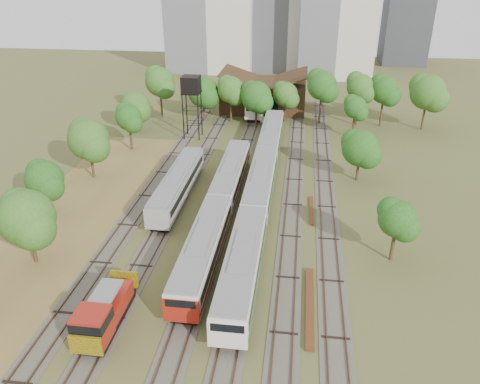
# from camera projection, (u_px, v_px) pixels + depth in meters

# --- Properties ---
(ground) EXTENTS (240.00, 240.00, 0.00)m
(ground) POSITION_uv_depth(u_px,v_px,m) (218.00, 294.00, 40.91)
(ground) COLOR #475123
(ground) RESTS_ON ground
(dry_grass_patch) EXTENTS (14.00, 60.00, 0.04)m
(dry_grass_patch) POSITION_uv_depth(u_px,v_px,m) (65.00, 233.00, 50.14)
(dry_grass_patch) COLOR brown
(dry_grass_patch) RESTS_ON ground
(tracks) EXTENTS (24.60, 80.00, 0.19)m
(tracks) POSITION_uv_depth(u_px,v_px,m) (245.00, 177.00, 63.21)
(tracks) COLOR #4C473D
(tracks) RESTS_ON ground
(railcar_red_set) EXTENTS (2.90, 34.58, 3.58)m
(railcar_red_set) POSITION_uv_depth(u_px,v_px,m) (219.00, 207.00, 51.41)
(railcar_red_set) COLOR black
(railcar_red_set) RESTS_ON ground
(railcar_green_set) EXTENTS (2.99, 52.07, 3.70)m
(railcar_green_set) POSITION_uv_depth(u_px,v_px,m) (261.00, 184.00, 56.71)
(railcar_green_set) COLOR black
(railcar_green_set) RESTS_ON ground
(railcar_rear) EXTENTS (3.10, 16.08, 3.83)m
(railcar_rear) POSITION_uv_depth(u_px,v_px,m) (258.00, 102.00, 90.01)
(railcar_rear) COLOR black
(railcar_rear) RESTS_ON ground
(shunter_locomotive) EXTENTS (2.50, 8.10, 3.27)m
(shunter_locomotive) POSITION_uv_depth(u_px,v_px,m) (103.00, 315.00, 36.20)
(shunter_locomotive) COLOR black
(shunter_locomotive) RESTS_ON ground
(old_grey_coach) EXTENTS (2.73, 18.00, 3.37)m
(old_grey_coach) POSITION_uv_depth(u_px,v_px,m) (178.00, 185.00, 56.80)
(old_grey_coach) COLOR black
(old_grey_coach) RESTS_ON ground
(water_tower) EXTENTS (2.91, 2.91, 10.09)m
(water_tower) POSITION_uv_depth(u_px,v_px,m) (191.00, 86.00, 73.93)
(water_tower) COLOR black
(water_tower) RESTS_ON ground
(rail_pile_near) EXTENTS (0.68, 10.26, 0.34)m
(rail_pile_near) POSITION_uv_depth(u_px,v_px,m) (310.00, 305.00, 39.33)
(rail_pile_near) COLOR brown
(rail_pile_near) RESTS_ON ground
(rail_pile_far) EXTENTS (0.43, 6.85, 0.22)m
(rail_pile_far) POSITION_uv_depth(u_px,v_px,m) (311.00, 210.00, 54.59)
(rail_pile_far) COLOR brown
(rail_pile_far) RESTS_ON ground
(maintenance_shed) EXTENTS (16.45, 11.55, 7.58)m
(maintenance_shed) POSITION_uv_depth(u_px,v_px,m) (264.00, 94.00, 91.32)
(maintenance_shed) COLOR #321F12
(maintenance_shed) RESTS_ON ground
(tree_band_left) EXTENTS (8.72, 52.91, 8.10)m
(tree_band_left) POSITION_uv_depth(u_px,v_px,m) (66.00, 165.00, 54.48)
(tree_band_left) COLOR #382616
(tree_band_left) RESTS_ON ground
(tree_band_far) EXTENTS (52.13, 7.82, 9.48)m
(tree_band_far) POSITION_uv_depth(u_px,v_px,m) (291.00, 90.00, 81.66)
(tree_band_far) COLOR #382616
(tree_band_far) RESTS_ON ground
(tree_band_right) EXTENTS (5.81, 39.33, 6.92)m
(tree_band_right) POSITION_uv_depth(u_px,v_px,m) (365.00, 148.00, 60.07)
(tree_band_right) COLOR #382616
(tree_band_right) RESTS_ON ground
(tower_far_right) EXTENTS (12.00, 12.00, 28.00)m
(tower_far_right) POSITION_uv_depth(u_px,v_px,m) (408.00, 11.00, 128.56)
(tower_far_right) COLOR #383B3F
(tower_far_right) RESTS_ON ground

